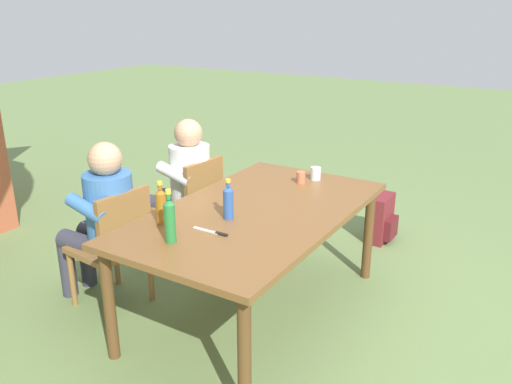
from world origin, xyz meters
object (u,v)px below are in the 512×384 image
Objects in this scene: dining_table at (256,220)px; table_knife at (213,232)px; chair_far_right at (194,204)px; bottle_blue at (228,202)px; chair_far_left at (115,243)px; person_in_white_shirt at (183,182)px; bottle_amber at (161,206)px; cup_glass at (316,173)px; bottle_green at (170,220)px; person_in_plaid_shirt at (103,216)px; cup_terracotta at (301,177)px; backpack_by_near_side at (382,219)px.

table_knife reaches higher than dining_table.
bottle_blue reaches higher than chair_far_right.
chair_far_left is 3.62× the size of table_knife.
person_in_white_shirt is 4.42× the size of bottle_amber.
cup_glass is at bearing -18.52° from bottle_amber.
bottle_amber is (0.18, 0.22, -0.02)m from bottle_green.
dining_table is 0.45m from table_knife.
bottle_green is 3.20× the size of cup_glass.
dining_table is at bearing -2.57° from table_knife.
bottle_green is (-0.23, -0.70, 0.40)m from chair_far_left.
person_in_plaid_shirt is 13.46× the size of cup_terracotta.
chair_far_left is at bearing 179.99° from chair_far_right.
person_in_white_shirt is 2.80× the size of backpack_by_near_side.
bottle_amber is 1.11× the size of table_knife.
chair_far_left is 0.74× the size of person_in_plaid_shirt.
chair_far_left reaches higher than cup_terracotta.
backpack_by_near_side is (2.02, -1.29, -0.45)m from person_in_plaid_shirt.
table_knife is (-1.08, 0.02, -0.04)m from cup_terracotta.
bottle_amber is 1.33m from cup_glass.
person_in_white_shirt reaches higher than chair_far_right.
bottle_blue is 2.91× the size of cup_terracotta.
cup_glass reaches higher than table_knife.
bottle_blue is (0.21, -0.89, 0.21)m from person_in_plaid_shirt.
chair_far_left is 0.87m from table_knife.
chair_far_right is at bearing 63.59° from dining_table.
person_in_plaid_shirt is at bearing 147.35° from backpack_by_near_side.
person_in_plaid_shirt is at bearing 180.00° from person_in_white_shirt.
bottle_amber is (-0.06, -0.48, 0.38)m from chair_far_left.
person_in_white_shirt is at bearing 47.07° from table_knife.
bottle_amber is at bearing 97.85° from table_knife.
chair_far_left is (-0.86, 0.00, 0.00)m from chair_far_right.
backpack_by_near_side is at bearing -47.98° from person_in_white_shirt.
bottle_blue is at bearing 163.23° from dining_table.
table_knife is 2.14m from backpack_by_near_side.
bottle_amber is at bearing 132.59° from bottle_blue.
dining_table is 19.71× the size of cup_glass.
person_in_white_shirt is at bearing 65.93° from dining_table.
chair_far_left is (-0.44, 0.85, -0.19)m from dining_table.
person_in_white_shirt is 12.25× the size of cup_glass.
person_in_plaid_shirt is 0.94m from table_knife.
bottle_blue is at bearing 167.42° from backpack_by_near_side.
dining_table is 7.90× the size of table_knife.
dining_table is 2.18× the size of chair_far_right.
person_in_white_shirt is 1.80m from backpack_by_near_side.
bottle_blue is at bearing -74.38° from chair_far_left.
bottle_green is at bearing -128.77° from bottle_amber.
person_in_plaid_shirt is 0.94m from bottle_blue.
chair_far_left is 0.88m from person_in_white_shirt.
chair_far_left is 1.40m from cup_terracotta.
cup_glass is at bearing -3.65° from table_knife.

